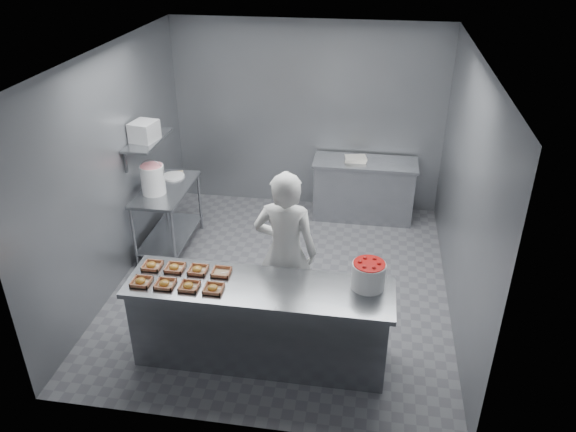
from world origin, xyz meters
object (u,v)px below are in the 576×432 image
object	(u,v)px
appliance	(144,131)
prep_table	(168,209)
back_counter	(364,189)
tray_2	(189,286)
tray_6	(198,270)
tray_5	(175,268)
tray_0	(141,282)
glaze_bucket	(153,179)
strawberry_tub	(369,274)
tray_1	(165,284)
tray_3	(213,288)
tray_4	(152,265)
tray_7	(221,272)
service_counter	(260,322)
worker	(286,252)

from	to	relation	value
appliance	prep_table	bearing A→B (deg)	26.59
back_counter	tray_2	distance (m)	3.76
back_counter	tray_6	bearing A→B (deg)	-116.58
prep_table	tray_5	size ratio (longest dim) A/B	6.40
tray_0	glaze_bucket	world-z (taller)	glaze_bucket
strawberry_tub	glaze_bucket	world-z (taller)	glaze_bucket
tray_1	glaze_bucket	size ratio (longest dim) A/B	0.41
tray_3	appliance	distance (m)	2.59
prep_table	strawberry_tub	world-z (taller)	strawberry_tub
tray_2	glaze_bucket	xyz separation A→B (m)	(-1.08, 1.92, 0.18)
back_counter	glaze_bucket	distance (m)	3.08
tray_5	tray_4	bearing A→B (deg)	180.00
tray_0	tray_7	xyz separation A→B (m)	(0.72, 0.28, -0.00)
strawberry_tub	tray_2	bearing A→B (deg)	-170.18
service_counter	tray_7	xyz separation A→B (m)	(-0.41, 0.14, 0.47)
service_counter	tray_6	bearing A→B (deg)	167.78
tray_0	strawberry_tub	size ratio (longest dim) A/B	0.58
tray_0	glaze_bucket	distance (m)	2.02
tray_5	tray_2	bearing A→B (deg)	-49.78
tray_7	strawberry_tub	xyz separation A→B (m)	(1.44, 0.01, 0.12)
service_counter	tray_3	bearing A→B (deg)	-161.14
tray_1	strawberry_tub	distance (m)	1.95
tray_4	appliance	distance (m)	2.03
service_counter	tray_4	world-z (taller)	tray_4
back_counter	appliance	bearing A→B (deg)	-153.59
back_counter	service_counter	bearing A→B (deg)	-105.48
prep_table	tray_6	world-z (taller)	tray_6
tray_0	tray_4	bearing A→B (deg)	90.00
prep_table	strawberry_tub	xyz separation A→B (m)	(2.68, -1.80, 0.45)
service_counter	tray_1	xyz separation A→B (m)	(-0.90, -0.14, 0.47)
back_counter	tray_4	world-z (taller)	tray_4
glaze_bucket	prep_table	bearing A→B (deg)	63.67
glaze_bucket	tray_6	bearing A→B (deg)	-56.66
tray_1	tray_7	bearing A→B (deg)	30.44
back_counter	prep_table	bearing A→B (deg)	-152.99
appliance	tray_2	bearing A→B (deg)	-50.42
tray_0	tray_5	distance (m)	0.37
tray_0	tray_3	bearing A→B (deg)	0.00
tray_1	strawberry_tub	bearing A→B (deg)	8.62
tray_4	glaze_bucket	world-z (taller)	glaze_bucket
tray_3	strawberry_tub	xyz separation A→B (m)	(1.45, 0.29, 0.12)
tray_1	tray_5	world-z (taller)	same
back_counter	tray_1	xyz separation A→B (m)	(-1.80, -3.39, 0.47)
prep_table	back_counter	size ratio (longest dim) A/B	0.80
glaze_bucket	strawberry_tub	bearing A→B (deg)	-30.55
worker	glaze_bucket	xyz separation A→B (m)	(-1.89, 1.18, 0.18)
tray_0	worker	distance (m)	1.49
prep_table	tray_5	distance (m)	1.99
glaze_bucket	tray_1	bearing A→B (deg)	-66.45
prep_table	tray_0	world-z (taller)	tray_0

